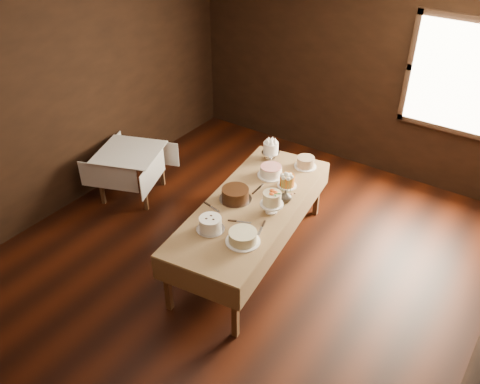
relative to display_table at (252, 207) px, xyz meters
name	(u,v)px	position (x,y,z in m)	size (l,w,h in m)	color
floor	(230,271)	(-0.05, -0.35, -0.68)	(5.00, 6.00, 0.01)	black
ceiling	(226,12)	(-0.05, -0.35, 2.12)	(5.00, 6.00, 0.01)	beige
wall_back	(357,70)	(-0.05, 2.65, 0.72)	(5.00, 0.02, 2.80)	black
wall_left	(58,101)	(-2.55, -0.35, 0.72)	(0.02, 6.00, 2.80)	black
window	(457,77)	(1.25, 2.59, 0.92)	(1.10, 0.05, 1.30)	#FFEABF
display_table	(252,207)	(0.00, 0.00, 0.00)	(1.23, 2.48, 0.74)	#51341F
side_table	(129,156)	(-2.00, 0.15, -0.10)	(1.02, 1.02, 0.66)	#51341F
cake_meringue	(271,151)	(-0.33, 0.91, 0.16)	(0.25, 0.25, 0.24)	silver
cake_speckled	(306,162)	(0.11, 0.99, 0.11)	(0.28, 0.28, 0.13)	white
cake_lattice	(271,172)	(-0.13, 0.59, 0.11)	(0.31, 0.31, 0.12)	white
cake_caramel	(287,181)	(0.14, 0.50, 0.12)	(0.23, 0.23, 0.14)	white
cake_chocolate	(235,195)	(-0.18, -0.04, 0.12)	(0.39, 0.39, 0.14)	silver
cake_flowers	(272,203)	(0.25, -0.01, 0.16)	(0.25, 0.25, 0.25)	white
cake_swirl	(210,224)	(-0.09, -0.61, 0.12)	(0.29, 0.29, 0.14)	silver
cake_cream	(243,237)	(0.28, -0.58, 0.11)	(0.39, 0.39, 0.12)	white
cake_server_a	(244,222)	(0.12, -0.32, 0.06)	(0.24, 0.03, 0.01)	silver
cake_server_b	(260,231)	(0.33, -0.35, 0.06)	(0.24, 0.03, 0.01)	silver
cake_server_c	(260,187)	(-0.10, 0.31, 0.06)	(0.24, 0.03, 0.01)	silver
cake_server_d	(290,196)	(0.26, 0.36, 0.06)	(0.24, 0.03, 0.01)	silver
cake_server_e	(215,209)	(-0.26, -0.31, 0.06)	(0.24, 0.03, 0.01)	silver
flower_vase	(286,196)	(0.28, 0.24, 0.12)	(0.13, 0.13, 0.14)	#2D2823
flower_bouquet	(286,181)	(0.28, 0.24, 0.31)	(0.14, 0.14, 0.20)	white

